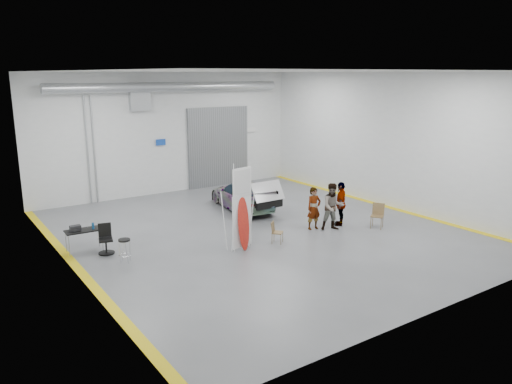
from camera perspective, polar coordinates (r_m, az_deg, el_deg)
ground at (r=19.27m, az=0.44°, el=-4.50°), size 16.00×16.00×0.00m
room_shell at (r=20.41m, az=-2.57°, el=8.20°), size 14.02×16.18×6.01m
sedan_car at (r=22.30m, az=-1.59°, el=-0.37°), size 2.39×4.47×1.23m
person_a at (r=19.44m, az=6.63°, el=-1.87°), size 0.65×0.47×1.67m
person_b at (r=19.42m, az=8.79°, el=-1.68°), size 1.11×1.00×1.85m
person_c at (r=20.10m, az=9.66°, el=-1.31°), size 1.05×1.00×1.77m
surfboard_display at (r=16.89m, az=-1.65°, el=-2.72°), size 0.86×0.34×3.06m
folding_chair_near at (r=17.89m, az=2.44°, el=-5.11°), size 0.52×0.58×0.79m
folding_chair_far at (r=20.13m, az=13.62°, el=-3.20°), size 0.62×0.74×0.97m
shop_stool at (r=16.62m, az=-14.76°, el=-6.52°), size 0.40×0.40×0.78m
work_table at (r=17.93m, az=-19.33°, el=-4.13°), size 1.22×0.65×0.98m
office_chair at (r=17.57m, az=-16.85°, el=-5.37°), size 0.54×0.56×1.01m
trunk_lid at (r=20.64m, az=1.22°, el=0.32°), size 1.44×0.87×0.04m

